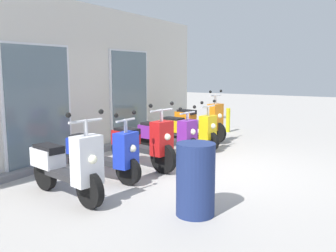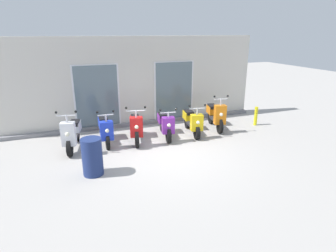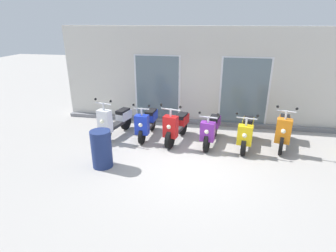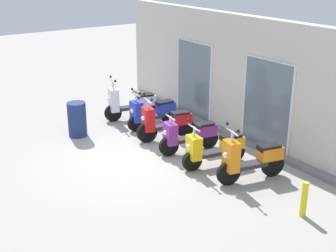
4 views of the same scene
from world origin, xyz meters
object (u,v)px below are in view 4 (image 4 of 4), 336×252
(curb_bollard, at_px, (304,199))
(scooter_yellow, at_px, (214,148))
(scooter_red, at_px, (165,122))
(scooter_orange, at_px, (250,159))
(scooter_white, at_px, (130,103))
(scooter_purple, at_px, (189,135))
(scooter_blue, at_px, (152,112))
(trash_bin, at_px, (77,119))

(curb_bollard, bearing_deg, scooter_yellow, 179.51)
(scooter_red, xyz_separation_m, scooter_orange, (2.98, 0.17, 0.04))
(scooter_red, bearing_deg, scooter_orange, 3.29)
(scooter_white, relative_size, scooter_purple, 1.02)
(scooter_blue, bearing_deg, scooter_orange, -0.10)
(scooter_blue, distance_m, scooter_red, 0.95)
(curb_bollard, bearing_deg, scooter_red, 179.91)
(trash_bin, bearing_deg, curb_bollard, 16.22)
(scooter_blue, xyz_separation_m, scooter_orange, (3.92, -0.01, 0.05))
(scooter_yellow, distance_m, trash_bin, 3.97)
(scooter_red, bearing_deg, scooter_yellow, 0.45)
(scooter_white, bearing_deg, scooter_orange, 1.47)
(scooter_blue, bearing_deg, trash_bin, -107.45)
(scooter_yellow, relative_size, curb_bollard, 2.30)
(scooter_blue, distance_m, scooter_yellow, 2.92)
(trash_bin, bearing_deg, scooter_orange, 23.43)
(scooter_purple, distance_m, curb_bollard, 3.59)
(scooter_white, bearing_deg, scooter_blue, 7.69)
(scooter_white, relative_size, scooter_blue, 1.06)
(scooter_red, height_order, scooter_yellow, scooter_red)
(scooter_purple, xyz_separation_m, scooter_yellow, (0.98, -0.02, -0.01))
(scooter_orange, bearing_deg, scooter_purple, -175.93)
(scooter_yellow, xyz_separation_m, curb_bollard, (2.62, -0.02, -0.09))
(scooter_blue, relative_size, trash_bin, 1.64)
(curb_bollard, bearing_deg, scooter_blue, 178.08)
(scooter_red, bearing_deg, trash_bin, -130.93)
(scooter_white, xyz_separation_m, trash_bin, (0.36, -1.84, -0.03))
(scooter_white, relative_size, trash_bin, 1.74)
(scooter_purple, bearing_deg, scooter_white, 179.70)
(scooter_white, height_order, scooter_blue, scooter_white)
(scooter_purple, bearing_deg, scooter_orange, 4.07)
(trash_bin, bearing_deg, scooter_yellow, 27.13)
(scooter_purple, bearing_deg, scooter_red, -178.26)
(curb_bollard, bearing_deg, scooter_purple, 179.40)
(scooter_blue, height_order, scooter_red, scooter_red)
(scooter_white, xyz_separation_m, curb_bollard, (6.51, -0.05, -0.14))
(scooter_blue, distance_m, scooter_orange, 3.92)
(scooter_orange, bearing_deg, scooter_blue, 179.90)
(trash_bin, bearing_deg, scooter_white, 101.00)
(scooter_white, distance_m, scooter_yellow, 3.89)
(scooter_red, distance_m, trash_bin, 2.38)
(scooter_blue, bearing_deg, curb_bollard, -1.92)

